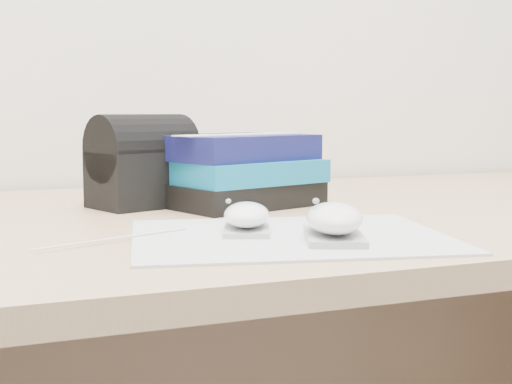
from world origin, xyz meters
name	(u,v)px	position (x,y,z in m)	size (l,w,h in m)	color
desk	(282,351)	(0.00, 1.64, 0.50)	(1.60, 0.80, 0.73)	#A77E5D
mousepad	(289,236)	(-0.11, 1.37, 0.73)	(0.35, 0.27, 0.00)	#98979F
mouse_rear	(247,217)	(-0.15, 1.40, 0.75)	(0.08, 0.11, 0.04)	#A8A8AB
mouse_front	(334,221)	(-0.08, 1.32, 0.75)	(0.10, 0.12, 0.05)	#9A9A9C
usb_cable	(115,238)	(-0.30, 1.41, 0.73)	(0.00, 0.00, 0.19)	white
book_stack	(237,170)	(-0.07, 1.65, 0.78)	(0.26, 0.23, 0.11)	black
pouch	(142,162)	(-0.21, 1.69, 0.80)	(0.17, 0.14, 0.14)	black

